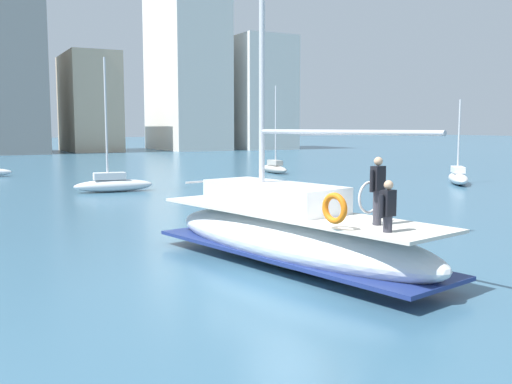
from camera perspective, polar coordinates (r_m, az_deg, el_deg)
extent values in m
plane|color=#38607A|center=(14.43, 4.15, -8.58)|extent=(400.00, 400.00, 0.00)
ellipsoid|color=silver|center=(15.74, 3.41, -4.70)|extent=(4.36, 9.89, 1.40)
cube|color=navy|center=(15.80, 3.40, -5.82)|extent=(4.34, 9.71, 0.10)
cube|color=beige|center=(15.62, 3.43, -2.04)|extent=(4.07, 9.38, 0.08)
cube|color=silver|center=(16.09, 1.68, -0.38)|extent=(2.55, 4.58, 0.70)
cylinder|color=#B7B7BC|center=(14.27, 8.14, 5.82)|extent=(1.33, 5.66, 0.12)
cylinder|color=silver|center=(18.99, -5.75, 0.99)|extent=(0.89, 0.25, 0.06)
torus|color=orange|center=(12.88, 7.70, -1.59)|extent=(0.28, 0.71, 0.70)
cylinder|color=#33333D|center=(13.63, 11.78, -1.53)|extent=(0.20, 0.20, 0.80)
cube|color=black|center=(13.55, 11.84, 1.32)|extent=(0.35, 0.26, 0.56)
sphere|color=tan|center=(13.52, 11.88, 2.96)|extent=(0.20, 0.20, 0.20)
cylinder|color=black|center=(13.38, 11.26, 1.05)|extent=(0.09, 0.09, 0.50)
cylinder|color=black|center=(13.73, 12.41, 1.16)|extent=(0.09, 0.09, 0.50)
cylinder|color=#33333D|center=(12.79, 12.76, -3.09)|extent=(0.20, 0.20, 0.35)
cube|color=black|center=(12.73, 12.81, -1.07)|extent=(0.35, 0.26, 0.56)
sphere|color=tan|center=(12.68, 12.85, 0.68)|extent=(0.20, 0.20, 0.20)
cylinder|color=black|center=(12.56, 12.19, -1.38)|extent=(0.09, 0.09, 0.50)
cylinder|color=black|center=(12.91, 13.39, -1.20)|extent=(0.09, 0.09, 0.50)
torus|color=silver|center=(13.75, 11.02, -0.52)|extent=(0.76, 0.22, 0.76)
ellipsoid|color=#B7B2A8|center=(47.20, 1.76, 2.27)|extent=(1.12, 4.08, 0.65)
cube|color=#B7B2A8|center=(46.98, 1.87, 2.89)|extent=(0.68, 1.64, 0.40)
cylinder|color=silver|center=(46.80, 1.94, 6.50)|extent=(0.11, 0.11, 6.32)
ellipsoid|color=silver|center=(34.46, -13.75, 0.61)|extent=(4.54, 1.46, 0.72)
cube|color=silver|center=(34.38, -14.14, 1.52)|extent=(1.84, 0.85, 0.40)
cylinder|color=silver|center=(34.25, -14.47, 6.93)|extent=(0.12, 0.12, 6.89)
ellipsoid|color=white|center=(40.24, 19.17, 1.25)|extent=(3.66, 4.19, 0.73)
cube|color=white|center=(40.42, 19.16, 2.08)|extent=(1.67, 1.84, 0.40)
cylinder|color=silver|center=(40.44, 19.25, 5.18)|extent=(0.12, 0.12, 4.76)
cube|color=gray|center=(90.88, -23.46, 11.81)|extent=(9.76, 15.04, 26.23)
cube|color=#C6AD8E|center=(93.95, -16.03, 8.37)|extent=(7.18, 14.22, 14.72)
cube|color=silver|center=(97.88, -6.85, 11.84)|extent=(9.15, 16.98, 26.14)
cube|color=silver|center=(100.55, -0.15, 9.56)|extent=(9.23, 14.45, 18.52)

